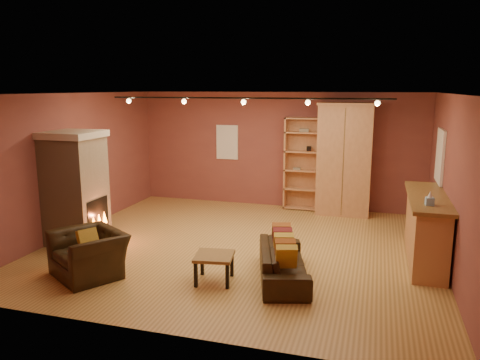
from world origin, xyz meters
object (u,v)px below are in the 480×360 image
(fireplace, at_px, (76,188))
(bookcase, at_px, (304,163))
(loveseat, at_px, (283,256))
(armchair, at_px, (88,247))
(coffee_table, at_px, (214,259))
(armoire, at_px, (344,159))
(bar_counter, at_px, (426,228))

(fireplace, distance_m, bookcase, 5.26)
(bookcase, distance_m, loveseat, 4.43)
(loveseat, height_order, armchair, armchair)
(bookcase, height_order, armchair, bookcase)
(armchair, relative_size, coffee_table, 1.98)
(armoire, distance_m, loveseat, 4.28)
(loveseat, bearing_deg, coffee_table, 97.17)
(fireplace, relative_size, coffee_table, 3.26)
(armoire, bearing_deg, bar_counter, -59.73)
(loveseat, bearing_deg, armchair, 88.65)
(bar_counter, xyz_separation_m, loveseat, (-2.15, -1.44, -0.22))
(armoire, height_order, armchair, armoire)
(fireplace, bearing_deg, coffee_table, -18.19)
(bar_counter, bearing_deg, armchair, -156.85)
(bookcase, height_order, bar_counter, bookcase)
(loveseat, distance_m, coffee_table, 1.06)
(bar_counter, relative_size, coffee_table, 3.66)
(armchair, height_order, coffee_table, armchair)
(armchair, bearing_deg, armoire, 86.38)
(fireplace, relative_size, loveseat, 1.16)
(bookcase, relative_size, coffee_table, 3.40)
(bookcase, height_order, armoire, armoire)
(bookcase, distance_m, armchair, 5.73)
(armoire, distance_m, bar_counter, 3.20)
(armchair, distance_m, coffee_table, 1.99)
(coffee_table, bearing_deg, armoire, 71.01)
(armoire, xyz_separation_m, armchair, (-3.52, -4.87, -0.82))
(armoire, xyz_separation_m, loveseat, (-0.58, -4.14, -0.93))
(armoire, bearing_deg, loveseat, -98.03)
(fireplace, bearing_deg, loveseat, -8.54)
(loveseat, relative_size, coffee_table, 2.81)
(bar_counter, height_order, armchair, bar_counter)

